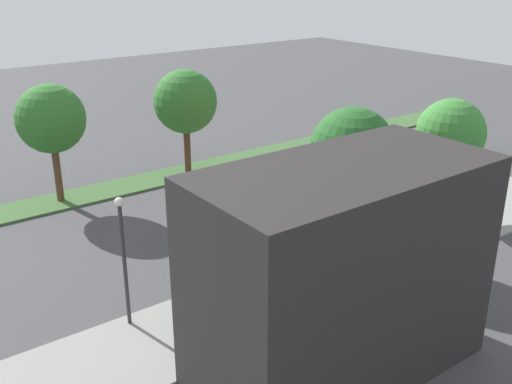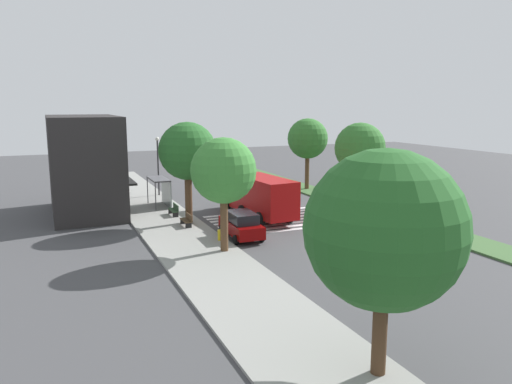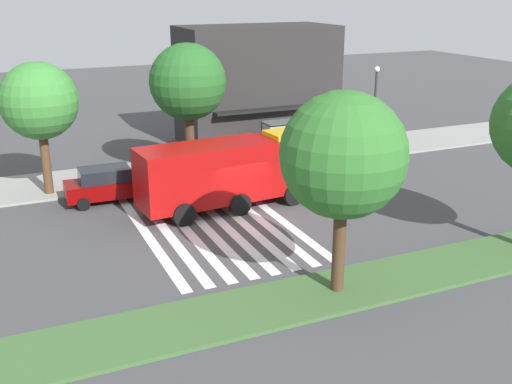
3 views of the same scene
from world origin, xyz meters
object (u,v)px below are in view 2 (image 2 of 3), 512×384
Objects in this scene: sidewalk_tree_west at (224,171)px; sidewalk_tree_center at (187,152)px; street_lamp at (158,161)px; median_tree_west at (308,139)px; bench_west_of_shelter at (187,220)px; bench_near_shelter at (174,210)px; sidewalk_tree_far_west at (384,230)px; parked_car_mid at (241,225)px; bus_stop_shelter at (162,186)px; fire_hydrant at (220,235)px; fire_truck at (254,192)px; median_tree_far_west at (360,148)px.

sidewalk_tree_center is (7.89, 0.00, 0.47)m from sidewalk_tree_west.
median_tree_west is at bearing -99.44° from street_lamp.
bench_west_of_shelter is 8.25m from sidewalk_tree_west.
sidewalk_tree_far_west is (-25.86, -0.44, 4.43)m from bench_near_shelter.
parked_car_mid is at bearing -7.01° from sidewalk_tree_far_west.
bench_west_of_shelter is 5.00m from sidewalk_tree_center.
sidewalk_tree_far_west is at bearing 179.35° from street_lamp.
sidewalk_tree_far_west is at bearing -178.86° from bench_west_of_shelter.
bench_west_of_shelter is at bearing 123.81° from median_tree_west.
fire_hydrant is at bearing -175.71° from bus_stop_shelter.
fire_truck is 10.58m from sidewalk_tree_west.
bus_stop_shelter is (11.99, 2.63, 0.97)m from parked_car_mid.
sidewalk_tree_far_west is at bearing -180.00° from sidewalk_tree_center.
street_lamp is 0.82× the size of sidewalk_tree_west.
median_tree_west is (14.88, -13.30, 4.45)m from parked_car_mid.
sidewalk_tree_west is at bearing 142.78° from parked_car_mid.
sidewalk_tree_center reaches higher than bench_near_shelter.
fire_truck is 6.33m from bench_west_of_shelter.
sidewalk_tree_far_west is at bearing 174.46° from parked_car_mid.
parked_car_mid is at bearing -161.74° from bench_near_shelter.
bench_near_shelter is at bearing 2.33° from sidewalk_tree_west.
street_lamp is 8.09× the size of fire_hydrant.
bench_west_of_shelter is 4.74m from fire_hydrant.
sidewalk_tree_west is 9.83× the size of fire_hydrant.
sidewalk_tree_west is 5.10m from fire_hydrant.
parked_car_mid is 20.44m from median_tree_west.
bus_stop_shelter is at bearing 13.85° from parked_car_mid.
parked_car_mid is at bearing 112.87° from median_tree_far_west.
sidewalk_tree_west is at bearing -176.40° from bench_west_of_shelter.
median_tree_west is (9.74, -15.50, -0.12)m from sidewalk_tree_center.
sidewalk_tree_west reaches higher than fire_hydrant.
fire_truck is at bearing -110.72° from bench_near_shelter.
bench_west_of_shelter is 0.21× the size of sidewalk_tree_center.
bus_stop_shelter reaches higher than bench_near_shelter.
bench_west_of_shelter is at bearing 180.00° from bench_near_shelter.
sidewalk_tree_west is at bearing -177.67° from bench_near_shelter.
fire_truck is 1.33× the size of median_tree_far_west.
parked_car_mid is at bearing -167.62° from bus_stop_shelter.
median_tree_far_west is at bearing 180.00° from median_tree_west.
bus_stop_shelter is at bearing 100.28° from median_tree_west.
median_tree_west is at bearing -41.33° from sidewalk_tree_west.
median_tree_far_west is (8.35, -15.50, 0.13)m from sidewalk_tree_west.
street_lamp is (9.40, -0.84, 2.92)m from bench_near_shelter.
bench_west_of_shelter is at bearing 95.04° from median_tree_far_west.
bench_near_shelter is 0.23× the size of sidewalk_tree_west.
sidewalk_tree_center is at bearing -171.26° from bench_near_shelter.
bus_stop_shelter is 12.54m from fire_hydrant.
bus_stop_shelter is at bearing 39.15° from fire_truck.
bench_near_shelter is at bearing 113.38° from median_tree_west.
fire_truck is 6.55m from bench_near_shelter.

